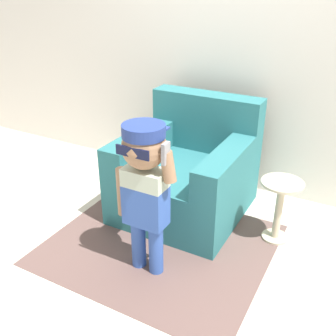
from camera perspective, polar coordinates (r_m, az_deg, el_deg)
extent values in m
plane|color=beige|center=(3.32, 3.32, -7.31)|extent=(10.00, 10.00, 0.00)
cube|color=silver|center=(3.54, 9.69, 17.27)|extent=(10.00, 0.05, 2.60)
cube|color=#286B70|center=(3.32, 2.43, -2.95)|extent=(0.97, 1.03, 0.43)
cube|color=#286B70|center=(3.47, 5.62, 6.71)|extent=(0.97, 0.21, 0.50)
cube|color=#286B70|center=(3.26, -4.30, 2.94)|extent=(0.20, 0.82, 0.24)
cube|color=#286B70|center=(2.95, 8.31, 0.10)|extent=(0.20, 0.82, 0.24)
cylinder|color=#3356AD|center=(2.74, -4.28, -10.78)|extent=(0.10, 0.10, 0.37)
cylinder|color=#3356AD|center=(2.68, -1.75, -11.65)|extent=(0.10, 0.10, 0.37)
cube|color=#3356AD|center=(2.53, -3.21, -5.37)|extent=(0.28, 0.16, 0.28)
cube|color=#B7C6B2|center=(2.43, -3.32, -1.42)|extent=(0.28, 0.16, 0.12)
sphere|color=#997051|center=(2.34, -3.45, 3.06)|extent=(0.28, 0.28, 0.28)
cylinder|color=navy|center=(2.30, -3.52, 5.42)|extent=(0.26, 0.26, 0.08)
cube|color=navy|center=(2.41, -1.95, 5.74)|extent=(0.16, 0.12, 0.01)
cube|color=#0F1433|center=(2.24, -5.17, 2.25)|extent=(0.22, 0.01, 0.06)
cylinder|color=#997051|center=(2.59, -6.58, -3.43)|extent=(0.08, 0.08, 0.33)
cylinder|color=#997051|center=(2.30, 0.01, 0.17)|extent=(0.11, 0.08, 0.20)
cube|color=gray|center=(2.25, -0.34, 2.13)|extent=(0.02, 0.07, 0.13)
cylinder|color=beige|center=(3.19, 15.23, -9.62)|extent=(0.20, 0.20, 0.02)
cylinder|color=beige|center=(3.07, 15.73, -6.16)|extent=(0.06, 0.06, 0.48)
cylinder|color=beige|center=(2.95, 16.30, -2.10)|extent=(0.31, 0.31, 0.02)
cube|color=brown|center=(3.03, -1.19, -10.96)|extent=(1.59, 1.39, 0.01)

